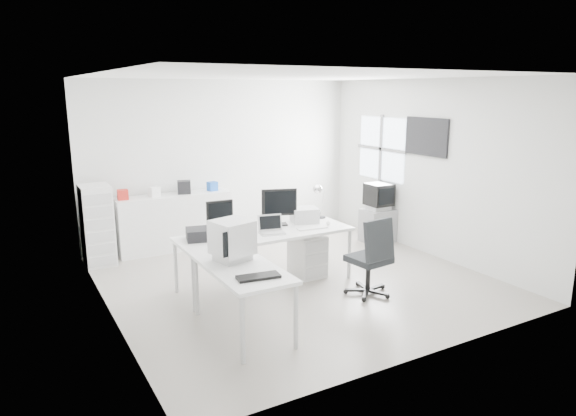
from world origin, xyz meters
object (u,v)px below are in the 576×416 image
crt_monitor (232,243)px  crt_tv (379,197)px  laser_printer (304,215)px  drawer_pedestal (307,255)px  filing_cabinet (97,225)px  office_chair (369,255)px  main_desk (266,259)px  sideboard (174,222)px  side_desk (243,299)px  tv_cabinet (378,225)px  laptop (272,225)px  lcd_monitor_small (220,217)px  inkjet_printer (203,234)px  lcd_monitor_large (279,207)px

crt_monitor → crt_tv: bearing=12.4°
laser_printer → crt_monitor: 1.93m
drawer_pedestal → crt_tv: (1.97, 0.83, 0.50)m
filing_cabinet → office_chair: bearing=-46.4°
main_desk → laser_printer: laser_printer is taller
crt_monitor → sideboard: size_ratio=0.22×
main_desk → filing_cabinet: (-1.83, 2.04, 0.24)m
filing_cabinet → side_desk: bearing=-72.7°
office_chair → tv_cabinet: office_chair is taller
laptop → office_chair: 1.33m
lcd_monitor_small → inkjet_printer: bearing=-149.9°
inkjet_printer → lcd_monitor_small: size_ratio=0.90×
side_desk → inkjet_printer: (0.00, 1.20, 0.45)m
lcd_monitor_large → inkjet_printer: bearing=-154.9°
inkjet_printer → sideboard: sideboard is taller
drawer_pedestal → lcd_monitor_large: lcd_monitor_large is taller
inkjet_printer → lcd_monitor_small: 0.37m
laptop → tv_cabinet: size_ratio=0.64×
main_desk → lcd_monitor_small: 0.85m
lcd_monitor_large → laser_printer: (0.40, -0.03, -0.16)m
lcd_monitor_small → lcd_monitor_large: bearing=3.5°
inkjet_printer → crt_monitor: 0.96m
main_desk → sideboard: sideboard is taller
side_desk → laser_printer: 2.13m
crt_monitor → laptop: bearing=26.0°
main_desk → crt_monitor: size_ratio=5.80×
inkjet_printer → crt_tv: bearing=26.5°
lcd_monitor_small → tv_cabinet: bearing=14.6°
side_desk → crt_tv: bearing=29.4°
lcd_monitor_small → office_chair: (1.57, -1.20, -0.44)m
main_desk → sideboard: (-0.58, 2.22, 0.09)m
side_desk → laser_printer: size_ratio=3.81×
drawer_pedestal → filing_cabinet: 3.23m
tv_cabinet → crt_tv: bearing=0.0°
filing_cabinet → laser_printer: bearing=-35.2°
side_desk → lcd_monitor_small: size_ratio=3.08×
inkjet_printer → lcd_monitor_large: 1.22m
crt_monitor → lcd_monitor_large: bearing=28.7°
main_desk → laser_printer: 0.92m
sideboard → lcd_monitor_large: bearing=-64.6°
laptop → office_chair: size_ratio=0.35×
drawer_pedestal → crt_monitor: size_ratio=1.45×
main_desk → lcd_monitor_large: lcd_monitor_large is taller
side_desk → crt_tv: 4.06m
laptop → office_chair: bearing=-28.8°
side_desk → tv_cabinet: side_desk is taller
crt_tv → tv_cabinet: bearing=0.0°
laser_printer → office_chair: bearing=-61.7°
inkjet_printer → filing_cabinet: (-0.98, 1.94, -0.21)m
drawer_pedestal → lcd_monitor_small: lcd_monitor_small is taller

